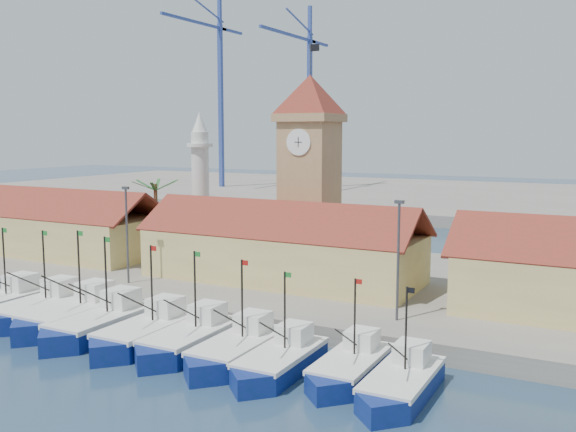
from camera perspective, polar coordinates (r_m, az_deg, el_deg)
The scene contains 20 objects.
ground at distance 46.13m, azimuth -12.60°, elevation -12.29°, with size 400.00×400.00×0.00m, color #1B3649.
quay at distance 65.30m, azimuth 1.14°, elevation -5.57°, with size 140.00×32.00×1.50m, color gray.
terminal at distance 146.47m, azimuth 16.31°, elevation 1.46°, with size 240.00×80.00×2.00m, color gray.
boat_1 at distance 57.40m, azimuth -21.40°, elevation -7.85°, with size 3.78×10.35×7.83m.
boat_2 at distance 54.50m, azimuth -18.67°, elevation -8.50°, with size 3.92×10.74×8.13m.
boat_3 at distance 51.53m, azimuth -16.49°, elevation -9.34°, with size 3.86×10.58×8.00m.
boat_4 at distance 48.68m, azimuth -12.62°, elevation -10.25°, with size 3.70×10.15×7.68m.
boat_5 at distance 46.69m, azimuth -8.85°, elevation -10.95°, with size 3.63×9.94×7.52m.
boat_6 at distance 44.30m, azimuth -4.68°, elevation -11.93°, with size 3.53×9.67×7.32m.
boat_7 at distance 42.26m, azimuth -0.83°, elevation -12.94°, with size 3.34×9.15×6.92m.
boat_8 at distance 41.52m, azimuth 5.47°, elevation -13.39°, with size 3.23×8.86×6.70m.
boat_9 at distance 39.34m, azimuth 9.96°, elevation -14.65°, with size 3.30×9.04×6.84m.
hall_left at distance 81.10m, azimuth -20.90°, elevation -1.18°, with size 31.20×10.13×7.61m.
hall_center at distance 61.16m, azimuth -0.53°, elevation -3.36°, with size 27.04×10.13×7.61m.
clock_tower at distance 65.52m, azimuth 1.94°, elevation 4.38°, with size 5.80×5.80×22.70m.
minaret at distance 75.03m, azimuth -7.79°, elevation 2.99°, with size 3.00×3.00×16.30m.
palm_tree at distance 76.80m, azimuth -11.65°, elevation 0.40°, with size 5.60×5.03×8.39m.
lamp_posts at distance 53.65m, azimuth -4.09°, elevation -2.20°, with size 80.70×0.25×9.03m.
crane_blue_far at distance 161.32m, azimuth -6.28°, elevation 11.81°, with size 1.00×32.52×46.80m.
crane_blue_near at distance 155.47m, azimuth 1.68°, elevation 11.32°, with size 1.00×33.60×43.19m.
Camera 1 is at (28.33, -32.98, 15.40)m, focal length 40.00 mm.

